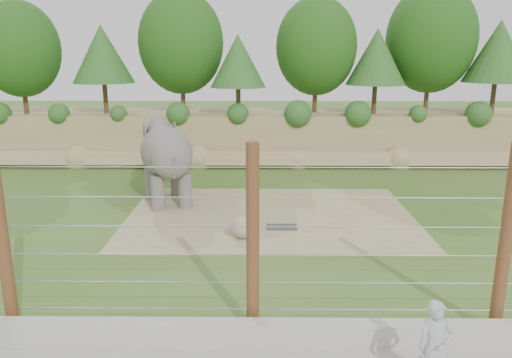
{
  "coord_description": "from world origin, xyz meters",
  "views": [
    {
      "loc": [
        0.16,
        -13.77,
        5.65
      ],
      "look_at": [
        0.0,
        2.0,
        1.6
      ],
      "focal_mm": 35.0,
      "sensor_mm": 36.0,
      "label": 1
    }
  ],
  "objects_px": {
    "stone_ball": "(242,227)",
    "zookeeper": "(435,347)",
    "barrier_fence": "(253,241)",
    "elephant": "(167,164)"
  },
  "relations": [
    {
      "from": "stone_ball",
      "to": "zookeeper",
      "type": "height_order",
      "value": "zookeeper"
    },
    {
      "from": "stone_ball",
      "to": "zookeeper",
      "type": "bearing_deg",
      "value": -63.86
    },
    {
      "from": "barrier_fence",
      "to": "zookeeper",
      "type": "distance_m",
      "value": 3.78
    },
    {
      "from": "elephant",
      "to": "zookeeper",
      "type": "relative_size",
      "value": 2.31
    },
    {
      "from": "barrier_fence",
      "to": "zookeeper",
      "type": "bearing_deg",
      "value": -30.87
    },
    {
      "from": "stone_ball",
      "to": "zookeeper",
      "type": "relative_size",
      "value": 0.41
    },
    {
      "from": "elephant",
      "to": "barrier_fence",
      "type": "bearing_deg",
      "value": -89.33
    },
    {
      "from": "elephant",
      "to": "zookeeper",
      "type": "distance_m",
      "value": 12.68
    },
    {
      "from": "stone_ball",
      "to": "barrier_fence",
      "type": "relative_size",
      "value": 0.03
    },
    {
      "from": "elephant",
      "to": "zookeeper",
      "type": "bearing_deg",
      "value": -79.13
    }
  ]
}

